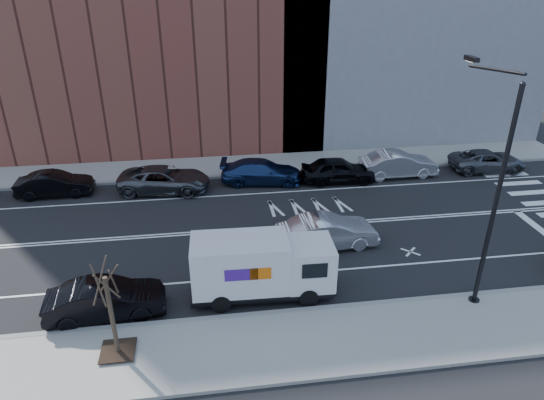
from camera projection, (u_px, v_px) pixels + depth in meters
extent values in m
plane|color=black|center=(278.00, 227.00, 25.58)|extent=(120.00, 120.00, 0.00)
cube|color=gray|center=(314.00, 342.00, 17.71)|extent=(44.00, 3.60, 0.15)
cube|color=gray|center=(258.00, 165.00, 33.37)|extent=(44.00, 3.60, 0.15)
cube|color=gray|center=(304.00, 310.00, 19.31)|extent=(44.00, 0.25, 0.17)
cube|color=gray|center=(261.00, 175.00, 31.77)|extent=(44.00, 0.25, 0.17)
cylinder|color=black|center=(495.00, 205.00, 17.90)|extent=(0.18, 0.18, 9.00)
cylinder|color=black|center=(474.00, 301.00, 19.84)|extent=(0.44, 0.44, 0.20)
sphere|color=black|center=(523.00, 84.00, 15.95)|extent=(0.20, 0.20, 0.20)
cylinder|color=black|center=(495.00, 70.00, 17.40)|extent=(0.11, 3.49, 0.48)
cube|color=black|center=(472.00, 59.00, 18.87)|extent=(0.25, 0.80, 0.18)
cube|color=#FFF2CC|center=(471.00, 61.00, 18.91)|extent=(0.18, 0.55, 0.03)
cube|color=black|center=(118.00, 350.00, 17.12)|extent=(1.20, 1.20, 0.04)
cylinder|color=#382B1E|center=(112.00, 316.00, 16.45)|extent=(0.16, 0.16, 3.20)
cylinder|color=#382B1E|center=(113.00, 282.00, 15.87)|extent=(0.06, 0.80, 1.44)
cylinder|color=#382B1E|center=(109.00, 278.00, 16.06)|extent=(0.81, 0.31, 1.19)
cylinder|color=#382B1E|center=(100.00, 280.00, 15.94)|extent=(0.58, 0.76, 1.50)
cylinder|color=#382B1E|center=(98.00, 286.00, 15.68)|extent=(0.47, 0.61, 1.37)
cylinder|color=#382B1E|center=(107.00, 287.00, 15.63)|extent=(0.72, 0.29, 1.13)
cube|color=black|center=(261.00, 286.00, 20.21)|extent=(5.81, 2.13, 0.28)
cube|color=silver|center=(310.00, 263.00, 19.97)|extent=(1.92, 2.05, 1.85)
cube|color=black|center=(333.00, 256.00, 19.94)|extent=(0.11, 1.72, 0.88)
cube|color=black|center=(315.00, 271.00, 18.94)|extent=(1.02, 0.07, 0.65)
cube|color=black|center=(306.00, 244.00, 20.75)|extent=(1.02, 0.07, 0.65)
cube|color=black|center=(330.00, 280.00, 20.46)|extent=(0.20, 1.86, 0.32)
cube|color=silver|center=(240.00, 263.00, 19.60)|extent=(3.96, 2.16, 2.13)
cube|color=#47198C|center=(241.00, 275.00, 18.61)|extent=(1.30, 0.06, 0.51)
cube|color=orange|center=(261.00, 274.00, 18.69)|extent=(0.83, 0.04, 0.51)
cube|color=#47198C|center=(239.00, 247.00, 20.47)|extent=(1.30, 0.06, 0.51)
cube|color=orange|center=(256.00, 246.00, 20.54)|extent=(0.83, 0.04, 0.51)
cylinder|color=black|center=(309.00, 297.00, 19.58)|extent=(0.79, 0.28, 0.78)
cylinder|color=black|center=(301.00, 271.00, 21.24)|extent=(0.79, 0.28, 0.78)
cylinder|color=black|center=(221.00, 303.00, 19.23)|extent=(0.79, 0.28, 0.78)
cylinder|color=black|center=(221.00, 276.00, 20.89)|extent=(0.79, 0.28, 0.78)
imported|color=black|center=(55.00, 184.00, 28.83)|extent=(4.44, 1.67, 1.45)
imported|color=#494B50|center=(164.00, 179.00, 29.37)|extent=(5.74, 3.21, 1.52)
imported|color=navy|center=(262.00, 172.00, 30.51)|extent=(5.38, 2.78, 1.49)
imported|color=black|center=(338.00, 170.00, 30.61)|extent=(4.78, 2.13, 1.60)
imported|color=silver|center=(398.00, 164.00, 31.43)|extent=(5.05, 1.88, 1.65)
imported|color=#4D4F55|center=(487.00, 161.00, 32.38)|extent=(5.06, 2.62, 1.36)
imported|color=silver|center=(327.00, 232.00, 23.51)|extent=(5.01, 2.12, 1.61)
imported|color=black|center=(106.00, 300.00, 18.87)|extent=(4.66, 1.96, 1.50)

